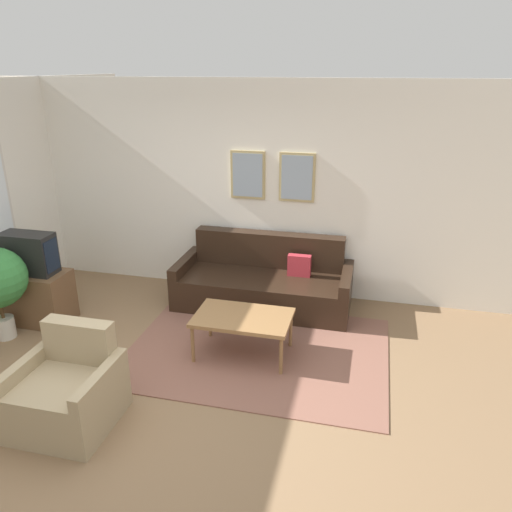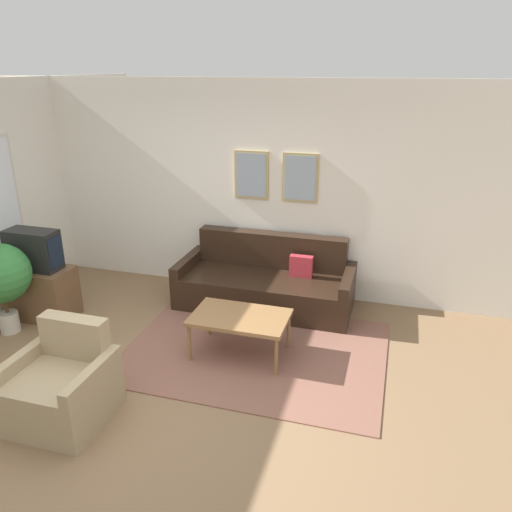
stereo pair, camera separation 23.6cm
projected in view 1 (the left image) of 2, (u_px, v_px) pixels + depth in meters
name	position (u px, v px, depth m)	size (l,w,h in m)	color
ground_plane	(149.00, 403.00, 4.46)	(16.00, 16.00, 0.00)	#846647
area_rug	(258.00, 350.00, 5.28)	(2.69, 2.00, 0.01)	brown
wall_back	(231.00, 189.00, 6.38)	(8.00, 0.09, 2.70)	white
couch	(264.00, 283.00, 6.22)	(2.14, 0.90, 0.85)	black
coffee_table	(243.00, 319.00, 5.07)	(0.98, 0.61, 0.45)	olive
tv_stand	(36.00, 297.00, 5.81)	(0.79, 0.46, 0.62)	brown
tv	(28.00, 253.00, 5.61)	(0.61, 0.28, 0.47)	black
armchair	(67.00, 393.00, 4.16)	(0.79, 0.76, 0.81)	tan
potted_plant_by_window	(35.00, 275.00, 5.96)	(0.46, 0.46, 0.75)	beige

